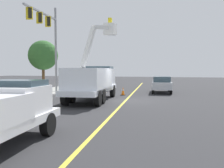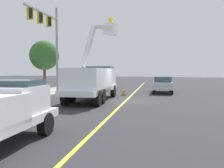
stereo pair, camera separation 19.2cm
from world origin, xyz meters
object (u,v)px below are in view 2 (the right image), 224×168
(traffic_cone_mid_front, at_px, (124,91))
(utility_bucket_truck, at_px, (93,80))
(passing_minivan, at_px, (163,83))
(traffic_signal_mast, at_px, (49,33))

(traffic_cone_mid_front, bearing_deg, utility_bucket_truck, 164.68)
(passing_minivan, height_order, traffic_signal_mast, traffic_signal_mast)
(utility_bucket_truck, relative_size, traffic_signal_mast, 0.97)
(traffic_cone_mid_front, relative_size, traffic_signal_mast, 0.09)
(utility_bucket_truck, distance_m, traffic_cone_mid_front, 4.84)
(passing_minivan, bearing_deg, traffic_cone_mid_front, 139.17)
(utility_bucket_truck, height_order, passing_minivan, utility_bucket_truck)
(traffic_cone_mid_front, height_order, traffic_signal_mast, traffic_signal_mast)
(utility_bucket_truck, height_order, traffic_signal_mast, traffic_signal_mast)
(passing_minivan, bearing_deg, traffic_signal_mast, 116.40)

